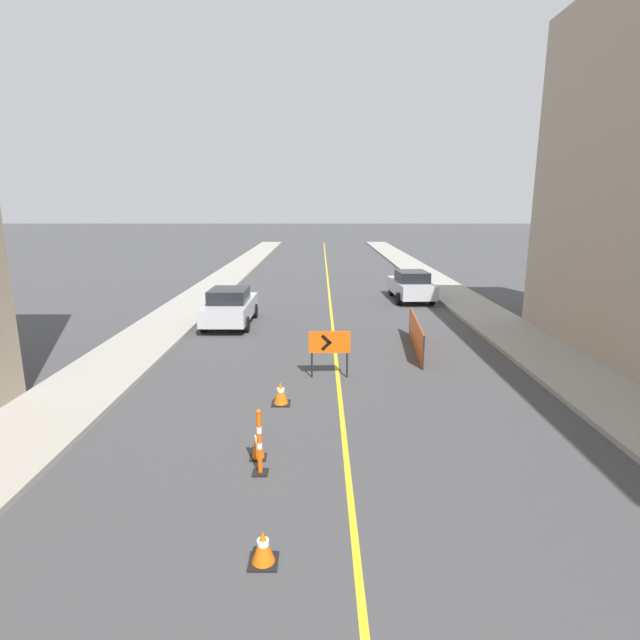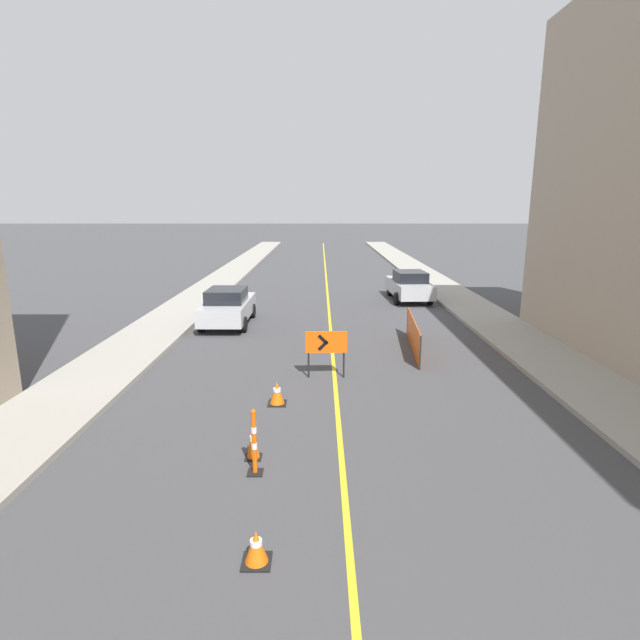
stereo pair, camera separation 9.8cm
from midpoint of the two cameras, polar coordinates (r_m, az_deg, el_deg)
The scene contains 11 objects.
lane_stripe at distance 31.69m, azimuth 0.99°, elevation 3.89°, with size 0.12×74.83×0.01m.
sidewalk_left at distance 32.35m, azimuth -11.67°, elevation 3.94°, with size 2.61×74.83×0.15m.
sidewalk_right at distance 32.56m, azimuth 13.57°, elevation 3.90°, with size 2.61×74.83×0.15m.
traffic_cone_fourth at distance 7.84m, azimuth -6.81°, elevation -24.37°, with size 0.42×0.42×0.51m.
traffic_cone_fifth at distance 10.41m, azimuth -7.29°, elevation -13.73°, with size 0.33×0.33×0.68m.
traffic_cone_farthest at distance 12.97m, azimuth -4.61°, elevation -8.32°, with size 0.47×0.47×0.60m.
delineator_post_rear at distance 9.76m, azimuth -7.11°, elevation -14.07°, with size 0.29×0.29×1.31m.
arrow_barricade_primary at distance 14.64m, azimuth 1.01°, elevation -2.79°, with size 1.23×0.11×1.41m.
safety_mesh_fence at distance 17.88m, azimuth 10.87°, elevation -1.69°, with size 0.42×4.50×1.09m.
parked_car_curb_near at distance 21.57m, azimuth -10.25°, elevation 1.54°, with size 1.93×4.31×1.59m.
parked_car_curb_mid at distance 27.26m, azimuth 10.39°, elevation 3.89°, with size 2.03×4.39×1.59m.
Camera 2 is at (-0.43, 6.13, 4.99)m, focal length 28.00 mm.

